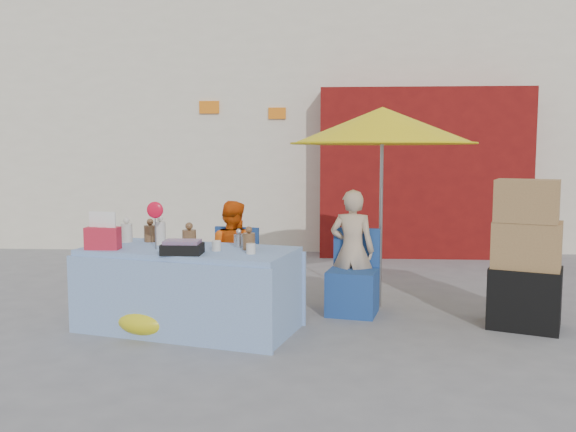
# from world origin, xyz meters

# --- Properties ---
(ground) EXTENTS (80.00, 80.00, 0.00)m
(ground) POSITION_xyz_m (0.00, 0.00, 0.00)
(ground) COLOR slate
(ground) RESTS_ON ground
(backdrop) EXTENTS (14.00, 8.00, 7.80)m
(backdrop) POSITION_xyz_m (0.52, 7.52, 3.10)
(backdrop) COLOR silver
(backdrop) RESTS_ON ground
(market_table) EXTENTS (2.14, 1.40, 1.19)m
(market_table) POSITION_xyz_m (-0.57, 0.05, 0.39)
(market_table) COLOR #88B1DA
(market_table) RESTS_ON ground
(chair_left) EXTENTS (0.57, 0.56, 0.85)m
(chair_left) POSITION_xyz_m (-0.28, 0.69, 0.26)
(chair_left) COLOR navy
(chair_left) RESTS_ON ground
(chair_right) EXTENTS (0.57, 0.56, 0.85)m
(chair_right) POSITION_xyz_m (0.97, 0.69, 0.26)
(chair_right) COLOR navy
(chair_right) RESTS_ON ground
(vendor_orange) EXTENTS (0.63, 0.54, 1.13)m
(vendor_orange) POSITION_xyz_m (-0.29, 0.82, 0.57)
(vendor_orange) COLOR #E8540C
(vendor_orange) RESTS_ON ground
(vendor_beige) EXTENTS (0.51, 0.39, 1.25)m
(vendor_beige) POSITION_xyz_m (0.96, 0.82, 0.63)
(vendor_beige) COLOR tan
(vendor_beige) RESTS_ON ground
(umbrella) EXTENTS (1.90, 1.90, 2.09)m
(umbrella) POSITION_xyz_m (1.26, 0.97, 1.89)
(umbrella) COLOR gray
(umbrella) RESTS_ON ground
(box_stack) EXTENTS (0.77, 0.71, 1.38)m
(box_stack) POSITION_xyz_m (2.54, 0.30, 0.64)
(box_stack) COLOR black
(box_stack) RESTS_ON ground
(tarp_bundle) EXTENTS (0.76, 0.69, 0.28)m
(tarp_bundle) POSITION_xyz_m (-0.85, -0.15, 0.14)
(tarp_bundle) COLOR yellow
(tarp_bundle) RESTS_ON ground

